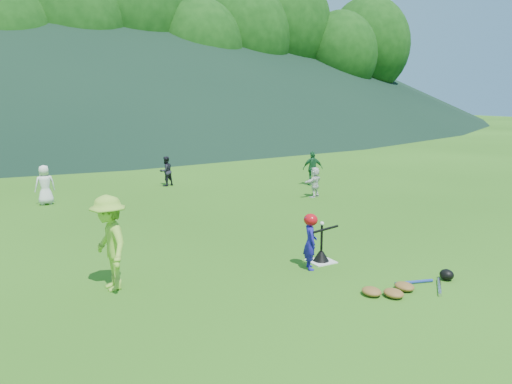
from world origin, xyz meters
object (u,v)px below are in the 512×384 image
(fielder_a, at_px, (45,185))
(batting_tee, at_px, (321,255))
(equipment_pile, at_px, (405,287))
(home_plate, at_px, (321,261))
(fielder_c, at_px, (313,168))
(fielder_b, at_px, (166,171))
(adult_coach, at_px, (109,243))
(batter_child, at_px, (310,242))
(fielder_d, at_px, (315,182))

(fielder_a, relative_size, batting_tee, 1.66)
(batting_tee, bearing_deg, equipment_pile, -79.23)
(home_plate, bearing_deg, fielder_c, 55.69)
(fielder_a, relative_size, equipment_pile, 0.63)
(home_plate, xyz_separation_m, fielder_b, (0.09, 8.95, 0.50))
(adult_coach, bearing_deg, batting_tee, 77.91)
(batter_child, bearing_deg, equipment_pile, -132.63)
(batter_child, xyz_separation_m, fielder_b, (0.49, 9.15, 0.01))
(home_plate, bearing_deg, adult_coach, 171.29)
(home_plate, relative_size, fielder_a, 0.40)
(fielder_d, distance_m, equipment_pile, 7.41)
(batter_child, distance_m, batting_tee, 0.58)
(batter_child, relative_size, fielder_a, 0.88)
(adult_coach, bearing_deg, fielder_a, 177.72)
(fielder_d, distance_m, batting_tee, 6.02)
(home_plate, relative_size, equipment_pile, 0.25)
(adult_coach, distance_m, equipment_pile, 4.75)
(batting_tee, distance_m, equipment_pile, 1.81)
(equipment_pile, bearing_deg, fielder_b, 91.35)
(fielder_a, height_order, fielder_d, fielder_a)
(adult_coach, relative_size, fielder_a, 1.36)
(home_plate, bearing_deg, fielder_a, 116.34)
(fielder_a, distance_m, batting_tee, 8.73)
(fielder_c, bearing_deg, batting_tee, 77.78)
(adult_coach, bearing_deg, home_plate, 77.91)
(batter_child, xyz_separation_m, fielder_a, (-3.46, 8.02, 0.07))
(adult_coach, xyz_separation_m, fielder_a, (-0.14, 7.24, -0.20))
(equipment_pile, bearing_deg, home_plate, 100.77)
(home_plate, distance_m, adult_coach, 3.85)
(fielder_c, height_order, fielder_d, fielder_c)
(fielder_a, relative_size, fielder_c, 0.96)
(batter_child, distance_m, fielder_c, 8.41)
(fielder_b, xyz_separation_m, fielder_c, (4.43, -2.33, 0.08))
(adult_coach, distance_m, fielder_a, 7.24)
(fielder_a, xyz_separation_m, fielder_c, (8.38, -1.19, 0.02))
(home_plate, height_order, fielder_a, fielder_a)
(fielder_b, xyz_separation_m, fielder_d, (3.32, -3.99, -0.05))
(home_plate, bearing_deg, fielder_d, 55.48)
(home_plate, distance_m, batting_tee, 0.12)
(fielder_a, bearing_deg, batting_tee, 111.67)
(adult_coach, xyz_separation_m, fielder_c, (8.24, 6.05, -0.18))
(fielder_c, bearing_deg, home_plate, 77.78)
(batter_child, relative_size, equipment_pile, 0.55)
(adult_coach, bearing_deg, fielder_b, 152.14)
(fielder_c, xyz_separation_m, batting_tee, (-4.52, -6.62, -0.46))
(fielder_c, distance_m, batting_tee, 8.02)
(batter_child, xyz_separation_m, batting_tee, (0.40, 0.21, -0.36))
(equipment_pile, bearing_deg, fielder_d, 65.50)
(adult_coach, xyz_separation_m, fielder_d, (7.14, 4.38, -0.31))
(fielder_a, bearing_deg, equipment_pile, 109.01)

